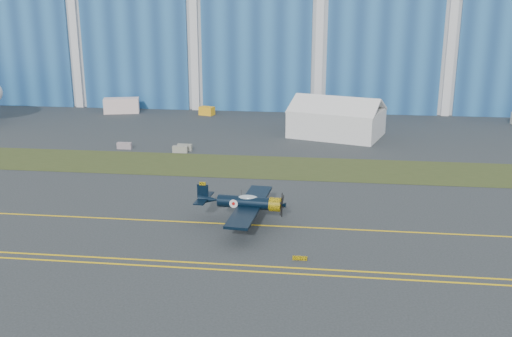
# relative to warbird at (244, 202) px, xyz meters

# --- Properties ---
(ground) EXTENTS (260.00, 260.00, 0.00)m
(ground) POSITION_rel_warbird_xyz_m (-16.44, 4.63, -2.07)
(ground) COLOR #30363B
(ground) RESTS_ON ground
(grass_median) EXTENTS (260.00, 10.00, 0.02)m
(grass_median) POSITION_rel_warbird_xyz_m (-16.44, 18.63, -2.05)
(grass_median) COLOR #475128
(grass_median) RESTS_ON ground
(hangar) EXTENTS (220.00, 45.70, 30.00)m
(hangar) POSITION_rel_warbird_xyz_m (-16.44, 76.41, 12.88)
(hangar) COLOR silver
(hangar) RESTS_ON ground
(taxiway_centreline) EXTENTS (200.00, 0.20, 0.02)m
(taxiway_centreline) POSITION_rel_warbird_xyz_m (-16.44, -0.37, -2.06)
(taxiway_centreline) COLOR yellow
(taxiway_centreline) RESTS_ON ground
(edge_line_near) EXTENTS (80.00, 0.20, 0.02)m
(edge_line_near) POSITION_rel_warbird_xyz_m (-16.44, -9.87, -2.06)
(edge_line_near) COLOR yellow
(edge_line_near) RESTS_ON ground
(edge_line_far) EXTENTS (80.00, 0.20, 0.02)m
(edge_line_far) POSITION_rel_warbird_xyz_m (-16.44, -8.87, -2.06)
(edge_line_far) COLOR yellow
(edge_line_far) RESTS_ON ground
(guard_board_right) EXTENTS (1.20, 0.15, 0.35)m
(guard_board_right) POSITION_rel_warbird_xyz_m (5.56, -7.37, -1.90)
(guard_board_right) COLOR yellow
(guard_board_right) RESTS_ON ground
(warbird) EXTENTS (10.30, 12.08, 3.36)m
(warbird) POSITION_rel_warbird_xyz_m (0.00, 0.00, 0.00)
(warbird) COLOR black
(warbird) RESTS_ON ground
(tent) EXTENTS (15.15, 12.86, 6.01)m
(tent) POSITION_rel_warbird_xyz_m (8.76, 36.48, 0.93)
(tent) COLOR white
(tent) RESTS_ON ground
(shipping_container) EXTENTS (6.48, 3.86, 2.63)m
(shipping_container) POSITION_rel_warbird_xyz_m (-28.92, 49.34, -0.76)
(shipping_container) COLOR silver
(shipping_container) RESTS_ON ground
(tug) EXTENTS (2.83, 2.24, 1.44)m
(tug) POSITION_rel_warbird_xyz_m (-13.56, 49.39, -1.35)
(tug) COLOR yellow
(tug) RESTS_ON ground
(barrier_a) EXTENTS (2.00, 0.60, 0.90)m
(barrier_a) POSITION_rel_warbird_xyz_m (-20.16, 25.08, -1.62)
(barrier_a) COLOR gray
(barrier_a) RESTS_ON ground
(barrier_b) EXTENTS (2.02, 0.68, 0.90)m
(barrier_b) POSITION_rel_warbird_xyz_m (-11.74, 25.20, -1.62)
(barrier_b) COLOR gray
(barrier_b) RESTS_ON ground
(barrier_c) EXTENTS (2.00, 0.62, 0.90)m
(barrier_c) POSITION_rel_warbird_xyz_m (-12.09, 24.08, -1.62)
(barrier_c) COLOR gray
(barrier_c) RESTS_ON ground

